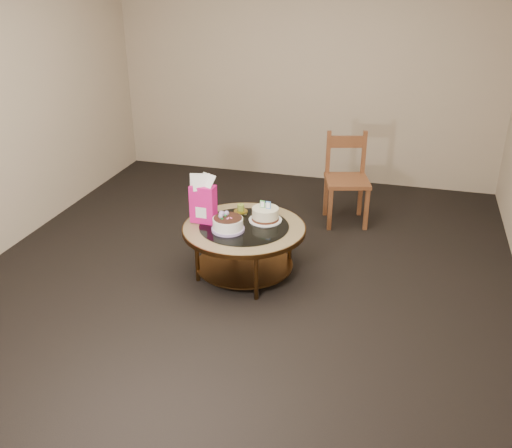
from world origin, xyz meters
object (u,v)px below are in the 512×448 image
(coffee_table, at_px, (244,235))
(gift_bag, at_px, (203,199))
(dining_chair, at_px, (347,178))
(decorated_cake, at_px, (228,225))
(cream_cake, at_px, (265,214))

(coffee_table, xyz_separation_m, gift_bag, (-0.35, -0.01, 0.28))
(dining_chair, bearing_deg, decorated_cake, -133.78)
(gift_bag, xyz_separation_m, dining_chair, (1.02, 1.34, -0.20))
(coffee_table, xyz_separation_m, cream_cake, (0.14, 0.15, 0.13))
(coffee_table, relative_size, gift_bag, 2.48)
(coffee_table, relative_size, cream_cake, 3.67)
(gift_bag, bearing_deg, dining_chair, 55.06)
(decorated_cake, xyz_separation_m, gift_bag, (-0.25, 0.11, 0.15))
(gift_bag, bearing_deg, cream_cake, 19.92)
(cream_cake, bearing_deg, decorated_cake, -124.73)
(decorated_cake, bearing_deg, cream_cake, 47.27)
(dining_chair, bearing_deg, gift_bag, -142.93)
(cream_cake, height_order, dining_chair, dining_chair)
(coffee_table, bearing_deg, gift_bag, -178.82)
(gift_bag, height_order, dining_chair, dining_chair)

